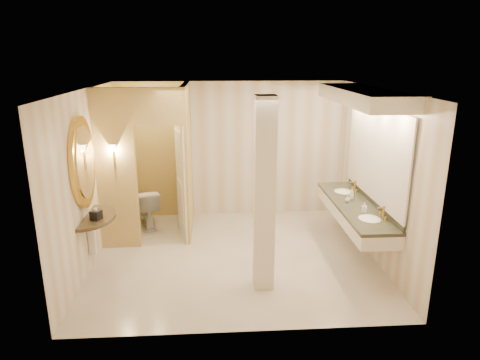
# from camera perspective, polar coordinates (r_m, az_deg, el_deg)

# --- Properties ---
(floor) EXTENTS (4.50, 4.50, 0.00)m
(floor) POSITION_cam_1_polar(r_m,az_deg,el_deg) (7.15, -0.66, -10.11)
(floor) COLOR beige
(floor) RESTS_ON ground
(ceiling) EXTENTS (4.50, 4.50, 0.00)m
(ceiling) POSITION_cam_1_polar(r_m,az_deg,el_deg) (6.41, -0.74, 12.01)
(ceiling) COLOR white
(ceiling) RESTS_ON wall_back
(wall_back) EXTENTS (4.50, 0.02, 2.70)m
(wall_back) POSITION_cam_1_polar(r_m,az_deg,el_deg) (8.59, -1.42, 4.04)
(wall_back) COLOR beige
(wall_back) RESTS_ON floor
(wall_front) EXTENTS (4.50, 0.02, 2.70)m
(wall_front) POSITION_cam_1_polar(r_m,az_deg,el_deg) (4.77, 0.60, -6.32)
(wall_front) COLOR beige
(wall_front) RESTS_ON floor
(wall_left) EXTENTS (0.02, 4.00, 2.70)m
(wall_left) POSITION_cam_1_polar(r_m,az_deg,el_deg) (6.92, -19.65, -0.01)
(wall_left) COLOR beige
(wall_left) RESTS_ON floor
(wall_right) EXTENTS (0.02, 4.00, 2.70)m
(wall_right) POSITION_cam_1_polar(r_m,az_deg,el_deg) (7.13, 17.66, 0.65)
(wall_right) COLOR beige
(wall_right) RESTS_ON floor
(toilet_closet) EXTENTS (1.50, 1.55, 2.70)m
(toilet_closet) POSITION_cam_1_polar(r_m,az_deg,el_deg) (7.62, -9.51, 2.47)
(toilet_closet) COLOR tan
(toilet_closet) RESTS_ON floor
(wall_sconce) EXTENTS (0.14, 0.14, 0.42)m
(wall_sconce) POSITION_cam_1_polar(r_m,az_deg,el_deg) (7.15, -16.54, 3.95)
(wall_sconce) COLOR #B5933A
(wall_sconce) RESTS_ON toilet_closet
(vanity) EXTENTS (0.75, 2.60, 2.09)m
(vanity) POSITION_cam_1_polar(r_m,az_deg,el_deg) (6.96, 15.81, 2.81)
(vanity) COLOR silver
(vanity) RESTS_ON floor
(console_shelf) EXTENTS (1.03, 1.03, 1.97)m
(console_shelf) POSITION_cam_1_polar(r_m,az_deg,el_deg) (6.65, -19.98, -0.74)
(console_shelf) COLOR black
(console_shelf) RESTS_ON floor
(pillar) EXTENTS (0.28, 0.28, 2.70)m
(pillar) POSITION_cam_1_polar(r_m,az_deg,el_deg) (5.79, 3.27, -2.19)
(pillar) COLOR silver
(pillar) RESTS_ON floor
(tissue_box) EXTENTS (0.18, 0.18, 0.14)m
(tissue_box) POSITION_cam_1_polar(r_m,az_deg,el_deg) (6.59, -18.64, -4.44)
(tissue_box) COLOR black
(tissue_box) RESTS_ON console_shelf
(toilet) EXTENTS (0.64, 0.84, 0.76)m
(toilet) POSITION_cam_1_polar(r_m,az_deg,el_deg) (8.37, -12.41, -3.64)
(toilet) COLOR white
(toilet) RESTS_ON floor
(soap_bottle_a) EXTENTS (0.08, 0.08, 0.15)m
(soap_bottle_a) POSITION_cam_1_polar(r_m,az_deg,el_deg) (6.80, 16.26, -3.54)
(soap_bottle_a) COLOR beige
(soap_bottle_a) RESTS_ON vanity
(soap_bottle_b) EXTENTS (0.11, 0.11, 0.11)m
(soap_bottle_b) POSITION_cam_1_polar(r_m,az_deg,el_deg) (7.19, 14.15, -2.47)
(soap_bottle_b) COLOR silver
(soap_bottle_b) RESTS_ON vanity
(soap_bottle_c) EXTENTS (0.09, 0.09, 0.19)m
(soap_bottle_c) POSITION_cam_1_polar(r_m,az_deg,el_deg) (7.33, 14.67, -1.81)
(soap_bottle_c) COLOR #C6B28C
(soap_bottle_c) RESTS_ON vanity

